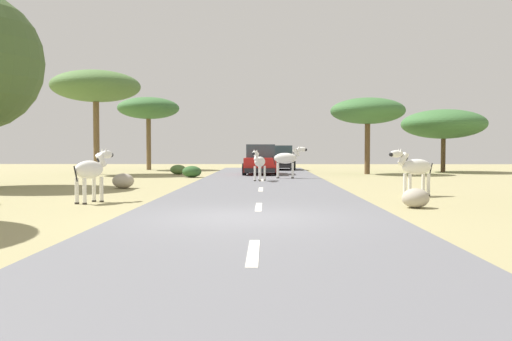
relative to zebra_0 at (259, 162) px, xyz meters
The scene contains 17 objects.
ground_plane 13.49m from the zebra_0, 90.95° to the right, with size 90.00×90.00×0.00m, color #998E60.
road 13.48m from the zebra_0, 89.49° to the right, with size 6.00×64.00×0.05m, color slate.
lane_markings 14.48m from the zebra_0, 89.53° to the right, with size 0.16×56.00×0.01m.
zebra_0 is the anchor object (origin of this frame).
zebra_1 10.94m from the zebra_0, 114.58° to the right, with size 0.87×1.53×1.53m.
zebra_2 2.74m from the zebra_0, 59.82° to the left, with size 1.75×0.53×1.65m.
zebra_4 9.10m from the zebra_0, 56.52° to the right, with size 1.56×0.80×1.53m.
car_0 14.51m from the zebra_0, 84.62° to the left, with size 2.03×4.34×1.74m.
car_1 6.87m from the zebra_0, 89.77° to the left, with size 2.09×4.38×1.74m.
tree_0 13.05m from the zebra_0, 142.95° to the left, with size 5.26×5.26×6.19m.
tree_2 17.63m from the zebra_0, 118.93° to the left, with size 4.52×4.52×5.34m.
tree_3 16.69m from the zebra_0, 43.12° to the left, with size 5.51×5.51×4.15m.
tree_6 10.88m from the zebra_0, 51.81° to the left, with size 4.50×4.50×4.63m.
bush_0 9.20m from the zebra_0, 122.86° to the left, with size 0.96×0.87×0.58m, color #4C7038.
bush_1 5.50m from the zebra_0, 132.00° to the left, with size 1.03×0.93×0.62m, color #2D5628.
rock_0 11.88m from the zebra_0, 69.81° to the right, with size 0.69×0.63×0.50m, color #A89E8C.
rock_1 6.73m from the zebra_0, 140.42° to the right, with size 0.82×0.83×0.57m, color #A89E8C.
Camera 1 is at (0.51, -11.49, 1.47)m, focal length 38.19 mm.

